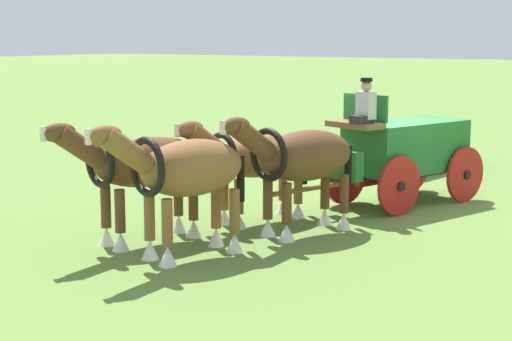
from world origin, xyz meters
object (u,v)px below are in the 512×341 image
object	(u,v)px
draft_horse_rear_near	(302,159)
show_wagon	(402,149)
draft_horse_lead_off	(142,166)
draft_horse_rear_off	(256,159)
draft_horse_lead_near	(185,172)

from	to	relation	value
draft_horse_rear_near	show_wagon	bearing A→B (deg)	173.11
draft_horse_rear_near	draft_horse_lead_off	bearing A→B (deg)	-43.57
show_wagon	draft_horse_rear_off	size ratio (longest dim) A/B	1.82
draft_horse_rear_off	draft_horse_lead_off	xyz separation A→B (m)	(2.48, -0.76, 0.11)
show_wagon	draft_horse_rear_off	distance (m)	3.66
draft_horse_rear_near	draft_horse_rear_off	size ratio (longest dim) A/B	0.98
draft_horse_rear_near	draft_horse_lead_near	distance (m)	2.60
draft_horse_rear_off	draft_horse_rear_near	bearing A→B (deg)	73.76
draft_horse_rear_near	draft_horse_lead_near	xyz separation A→B (m)	(2.48, -0.76, 0.03)
draft_horse_rear_near	draft_horse_rear_off	distance (m)	1.31
draft_horse_rear_off	draft_horse_lead_near	distance (m)	2.89
draft_horse_rear_off	draft_horse_lead_near	world-z (taller)	draft_horse_lead_near
show_wagon	draft_horse_rear_off	bearing A→B (deg)	-27.40
draft_horse_rear_near	draft_horse_rear_off	xyz separation A→B (m)	(-0.36, -1.25, -0.14)
show_wagon	draft_horse_lead_near	size ratio (longest dim) A/B	1.94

